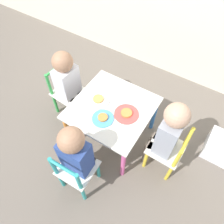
% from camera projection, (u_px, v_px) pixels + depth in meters
% --- Properties ---
extents(ground_plane, '(6.00, 6.00, 0.00)m').
position_uv_depth(ground_plane, '(112.00, 135.00, 2.10)').
color(ground_plane, '#6B6056').
extents(kids_table, '(0.62, 0.62, 0.44)m').
position_uv_depth(kids_table, '(112.00, 111.00, 1.79)').
color(kids_table, silver).
rests_on(kids_table, ground_plane).
extents(chair_yellow, '(0.27, 0.27, 0.52)m').
position_uv_depth(chair_yellow, '(168.00, 151.00, 1.72)').
color(chair_yellow, silver).
rests_on(chair_yellow, ground_plane).
extents(chair_teal, '(0.27, 0.27, 0.52)m').
position_uv_depth(chair_teal, '(76.00, 171.00, 1.62)').
color(chair_teal, silver).
rests_on(chair_teal, ground_plane).
extents(chair_green, '(0.28, 0.28, 0.52)m').
position_uv_depth(chair_green, '(67.00, 92.00, 2.07)').
color(chair_green, silver).
rests_on(chair_green, ground_plane).
extents(child_right, '(0.22, 0.20, 0.80)m').
position_uv_depth(child_right, '(167.00, 133.00, 1.56)').
color(child_right, '#7A6B5B').
rests_on(child_right, ground_plane).
extents(child_front, '(0.20, 0.22, 0.76)m').
position_uv_depth(child_front, '(77.00, 153.00, 1.48)').
color(child_front, '#7A6B5B').
rests_on(child_front, ground_plane).
extents(child_left, '(0.23, 0.21, 0.74)m').
position_uv_depth(child_left, '(68.00, 80.00, 1.89)').
color(child_left, '#38383D').
rests_on(child_left, ground_plane).
extents(plate_right, '(0.19, 0.19, 0.03)m').
position_uv_depth(plate_right, '(126.00, 114.00, 1.69)').
color(plate_right, '#E54C47').
rests_on(plate_right, kids_table).
extents(plate_front, '(0.17, 0.17, 0.03)m').
position_uv_depth(plate_front, '(103.00, 118.00, 1.67)').
color(plate_front, '#4C9EE0').
rests_on(plate_front, kids_table).
extents(plate_left, '(0.19, 0.19, 0.03)m').
position_uv_depth(plate_left, '(98.00, 100.00, 1.78)').
color(plate_left, white).
rests_on(plate_left, kids_table).
extents(storage_bin, '(0.29, 0.25, 0.19)m').
position_uv_depth(storage_bin, '(222.00, 148.00, 1.91)').
color(storage_bin, silver).
rests_on(storage_bin, ground_plane).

